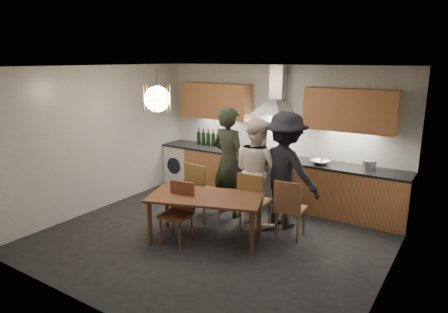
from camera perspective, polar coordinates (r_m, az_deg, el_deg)
The scene contains 17 objects.
ground at distance 6.36m, azimuth -1.32°, elevation -11.39°, with size 5.00×5.00×0.00m, color black.
room_shell at distance 5.84m, azimuth -1.41°, elevation 3.93°, with size 5.02×4.52×2.61m.
counter_run at distance 7.77m, azimuth 6.94°, elevation -3.18°, with size 5.00×0.62×0.90m.
range_stove at distance 7.78m, azimuth 6.76°, elevation -3.23°, with size 0.90×0.60×0.92m.
wall_fixtures at distance 7.60m, azimuth 7.48°, elevation 7.38°, with size 4.30×0.54×1.10m.
pendant_lamp at distance 6.33m, azimuth -9.52°, elevation 8.10°, with size 0.43×0.43×0.70m.
dining_table at distance 6.04m, azimuth -2.62°, elevation -6.37°, with size 1.87×1.36×0.71m.
chair_back_left at distance 6.78m, azimuth -3.49°, elevation -4.49°, with size 0.52×0.52×1.02m.
chair_back_mid at distance 6.39m, azimuth 4.13°, elevation -5.93°, with size 0.46×0.46×0.97m.
chair_back_right at distance 6.20m, azimuth 9.30°, elevation -6.92°, with size 0.46×0.46×0.93m.
chair_front at distance 6.09m, azimuth -6.45°, elevation -7.32°, with size 0.45×0.45×0.92m.
person_left at distance 6.93m, azimuth 0.71°, elevation -0.79°, with size 0.70×0.46×1.93m, color black.
person_mid at distance 6.64m, azimuth 4.75°, elevation -2.11°, with size 0.87×0.68×1.79m, color white.
person_right at distance 6.53m, azimuth 8.70°, elevation -1.97°, with size 1.23×0.71×1.90m, color black.
mixing_bowl at distance 7.20m, azimuth 13.59°, elevation -0.82°, with size 0.32×0.32×0.08m, color #A7A7AA.
stock_pot at distance 7.07m, azimuth 20.03°, elevation -1.20°, with size 0.23×0.23×0.16m, color #A7A7AA.
wine_bottles at distance 8.38m, azimuth -1.20°, elevation 2.58°, with size 0.97×0.08×0.36m.
Camera 1 is at (3.25, -4.75, 2.71)m, focal length 32.00 mm.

